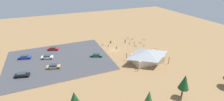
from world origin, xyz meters
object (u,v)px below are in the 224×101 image
(car_blue_inner_stall, at_px, (25,57))
(bicycle_orange_mid_cluster, at_px, (135,46))
(car_green_second_row, at_px, (96,55))
(visitor_at_bikes, at_px, (125,41))
(bicycle_silver_front_row, at_px, (103,45))
(visitor_crossing_yard, at_px, (117,47))
(bicycle_white_back_row, at_px, (134,43))
(lot_sign, at_px, (108,47))
(bike_pavilion, at_px, (147,55))
(bicycle_teal_yard_front, at_px, (144,40))
(pine_east, at_px, (75,100))
(bicycle_yellow_trailside, at_px, (132,39))
(bicycle_purple_yard_right, at_px, (128,38))
(car_white_mid_lot, at_px, (47,57))
(car_black_aisle_side, at_px, (22,75))
(car_tan_end_stall, at_px, (53,66))
(visitor_by_pavilion, at_px, (157,51))
(pine_far_east, at_px, (184,82))
(bicycle_red_lone_west, at_px, (140,43))
(bicycle_black_by_bin, at_px, (144,46))
(car_red_front_row, at_px, (53,49))
(pine_midwest, at_px, (149,100))
(bicycle_blue_near_porch, at_px, (129,43))
(trash_bin, at_px, (111,42))

(car_blue_inner_stall, bearing_deg, bicycle_orange_mid_cluster, 172.65)
(car_green_second_row, distance_m, visitor_at_bikes, 19.15)
(bicycle_silver_front_row, relative_size, car_blue_inner_stall, 0.28)
(visitor_crossing_yard, bearing_deg, bicycle_white_back_row, -167.43)
(lot_sign, bearing_deg, bike_pavilion, 120.96)
(bicycle_teal_yard_front, relative_size, visitor_at_bikes, 0.84)
(pine_east, bearing_deg, bicycle_yellow_trailside, -132.94)
(bicycle_purple_yard_right, distance_m, visitor_at_bikes, 5.07)
(bicycle_orange_mid_cluster, xyz_separation_m, car_white_mid_lot, (36.92, -2.54, 0.36))
(car_white_mid_lot, distance_m, car_black_aisle_side, 12.74)
(bicycle_purple_yard_right, xyz_separation_m, car_green_second_row, (20.52, 12.42, 0.33))
(car_tan_end_stall, bearing_deg, car_blue_inner_stall, -50.58)
(bicycle_teal_yard_front, height_order, visitor_by_pavilion, visitor_by_pavilion)
(pine_far_east, distance_m, bicycle_teal_yard_front, 41.62)
(car_blue_inner_stall, bearing_deg, bicycle_red_lone_west, 175.72)
(bicycle_purple_yard_right, bearing_deg, bicycle_teal_yard_front, 145.18)
(car_blue_inner_stall, relative_size, car_black_aisle_side, 1.02)
(bicycle_black_by_bin, bearing_deg, car_red_front_row, -16.91)
(visitor_at_bikes, bearing_deg, bicycle_purple_yard_right, -134.43)
(car_white_mid_lot, relative_size, visitor_by_pavilion, 2.79)
(visitor_by_pavilion, bearing_deg, bicycle_purple_yard_right, -79.07)
(bicycle_purple_yard_right, bearing_deg, visitor_crossing_yard, 39.96)
(bicycle_yellow_trailside, bearing_deg, pine_midwest, 65.16)
(bicycle_blue_near_porch, relative_size, car_red_front_row, 0.36)
(bicycle_purple_yard_right, bearing_deg, car_white_mid_lot, 10.23)
(pine_east, distance_m, car_white_mid_lot, 33.33)
(bicycle_orange_mid_cluster, relative_size, car_white_mid_lot, 0.28)
(bike_pavilion, distance_m, bicycle_orange_mid_cluster, 14.79)
(bicycle_orange_mid_cluster, relative_size, car_green_second_row, 0.26)
(visitor_by_pavilion, bearing_deg, car_red_front_row, -26.01)
(pine_midwest, height_order, bicycle_teal_yard_front, pine_midwest)
(car_tan_end_stall, relative_size, visitor_crossing_yard, 2.91)
(bicycle_teal_yard_front, distance_m, bicycle_orange_mid_cluster, 9.44)
(bike_pavilion, xyz_separation_m, lot_sign, (9.27, -15.44, -1.31))
(pine_far_east, xyz_separation_m, car_blue_inner_stall, (39.26, -39.91, -4.05))
(car_green_second_row, bearing_deg, car_red_front_row, -40.56)
(pine_far_east, xyz_separation_m, bicycle_yellow_trailside, (-8.25, -41.63, -4.45))
(pine_midwest, distance_m, car_white_mid_lot, 43.28)
(bike_pavilion, relative_size, bicycle_blue_near_porch, 7.57)
(bicycle_yellow_trailside, relative_size, bicycle_silver_front_row, 1.17)
(pine_east, height_order, visitor_at_bikes, pine_east)
(trash_bin, bearing_deg, car_white_mid_lot, 11.02)
(car_red_front_row, bearing_deg, car_white_mid_lot, 69.90)
(bicycle_black_by_bin, xyz_separation_m, bicycle_red_lone_west, (-0.47, -3.55, 0.02))
(pine_far_east, xyz_separation_m, car_black_aisle_side, (39.35, -26.77, -4.08))
(visitor_at_bikes, bearing_deg, pine_midwest, 69.70)
(car_red_front_row, bearing_deg, bicycle_purple_yard_right, 179.09)
(bicycle_red_lone_west, height_order, bicycle_purple_yard_right, bicycle_red_lone_west)
(bicycle_red_lone_west, distance_m, car_red_front_row, 39.02)
(bike_pavilion, xyz_separation_m, bicycle_silver_front_row, (9.83, -21.03, -2.34))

